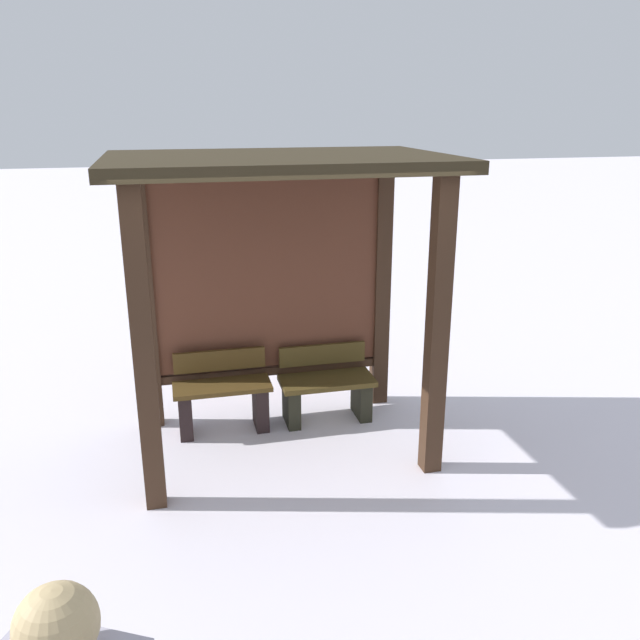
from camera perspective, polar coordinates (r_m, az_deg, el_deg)
The scene contains 4 objects.
ground_plane at distance 6.10m, azimuth -3.15°, elevation -10.71°, with size 60.00×60.00×0.00m, color white.
bus_shelter at distance 5.65m, azimuth -3.89°, elevation 7.45°, with size 2.71×1.84×2.57m.
bench_left_inside at distance 6.26m, azimuth -8.47°, elevation -6.66°, with size 0.91×0.37×0.75m.
bench_center_inside at distance 6.42m, azimuth 0.55°, elevation -6.03°, with size 0.91×0.42×0.71m.
Camera 1 is at (-0.93, -5.26, 2.94)m, focal length 36.81 mm.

